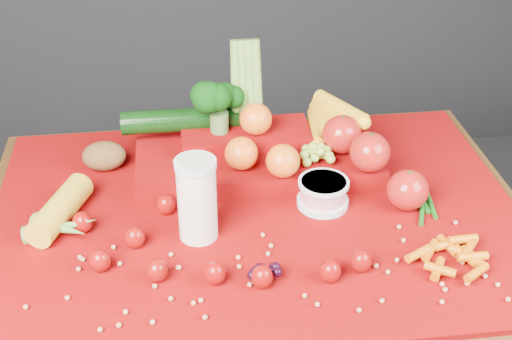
{
  "coord_description": "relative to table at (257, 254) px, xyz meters",
  "views": [
    {
      "loc": [
        -0.15,
        -1.15,
        1.59
      ],
      "look_at": [
        0.0,
        0.02,
        0.85
      ],
      "focal_mm": 50.0,
      "sensor_mm": 36.0,
      "label": 1
    }
  ],
  "objects": [
    {
      "name": "potato",
      "position": [
        -0.31,
        0.21,
        0.14
      ],
      "size": [
        0.1,
        0.07,
        0.06
      ],
      "primitive_type": "ellipsoid",
      "color": "#4E3618",
      "rests_on": "red_cloth"
    },
    {
      "name": "red_cloth",
      "position": [
        0.0,
        0.0,
        0.1
      ],
      "size": [
        1.05,
        0.75,
        0.01
      ],
      "primitive_type": "cube",
      "color": "#720306",
      "rests_on": "table"
    },
    {
      "name": "yogurt_bowl",
      "position": [
        0.14,
        0.01,
        0.14
      ],
      "size": [
        0.1,
        0.1,
        0.06
      ],
      "rotation": [
        0.0,
        0.0,
        0.42
      ],
      "color": "silver",
      "rests_on": "red_cloth"
    },
    {
      "name": "strawberry_scatter",
      "position": [
        -0.12,
        -0.14,
        0.13
      ],
      "size": [
        0.54,
        0.28,
        0.05
      ],
      "color": "maroon",
      "rests_on": "red_cloth"
    },
    {
      "name": "soybean_scatter",
      "position": [
        0.0,
        -0.2,
        0.11
      ],
      "size": [
        0.84,
        0.24,
        0.01
      ],
      "primitive_type": null,
      "color": "#B67F4E",
      "rests_on": "red_cloth"
    },
    {
      "name": "produce_mound",
      "position": [
        0.05,
        0.15,
        0.17
      ],
      "size": [
        0.61,
        0.36,
        0.27
      ],
      "color": "#720306",
      "rests_on": "red_cloth"
    },
    {
      "name": "milk_glass",
      "position": [
        -0.12,
        -0.06,
        0.2
      ],
      "size": [
        0.08,
        0.08,
        0.17
      ],
      "rotation": [
        0.0,
        0.0,
        0.44
      ],
      "color": "white",
      "rests_on": "red_cloth"
    },
    {
      "name": "green_bean_pile",
      "position": [
        0.33,
        -0.01,
        0.11
      ],
      "size": [
        0.14,
        0.12,
        0.01
      ],
      "primitive_type": null,
      "color": "#135413",
      "rests_on": "red_cloth"
    },
    {
      "name": "corn_ear",
      "position": [
        -0.38,
        -0.01,
        0.13
      ],
      "size": [
        0.23,
        0.26,
        0.06
      ],
      "rotation": [
        0.0,
        0.0,
        1.19
      ],
      "color": "gold",
      "rests_on": "red_cloth"
    },
    {
      "name": "table",
      "position": [
        0.0,
        0.0,
        0.0
      ],
      "size": [
        1.1,
        0.8,
        0.75
      ],
      "color": "#33200B",
      "rests_on": "ground"
    },
    {
      "name": "dark_grape_cluster",
      "position": [
        -0.02,
        -0.2,
        0.12
      ],
      "size": [
        0.06,
        0.05,
        0.03
      ],
      "primitive_type": null,
      "color": "black",
      "rests_on": "red_cloth"
    },
    {
      "name": "baby_carrot_pile",
      "position": [
        0.32,
        -0.2,
        0.12
      ],
      "size": [
        0.18,
        0.18,
        0.03
      ],
      "primitive_type": null,
      "color": "#C05906",
      "rests_on": "red_cloth"
    }
  ]
}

